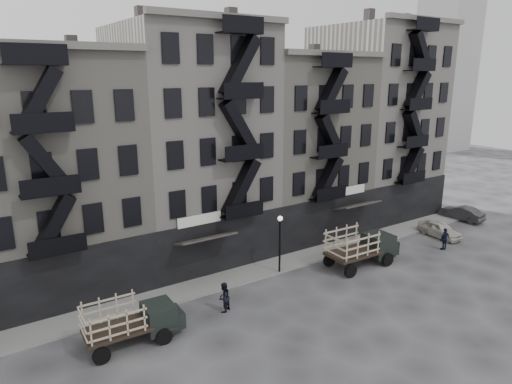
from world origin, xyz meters
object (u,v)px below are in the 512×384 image
stake_truck_west (131,318)px  car_far (462,213)px  car_east (440,229)px  policeman (445,239)px  stake_truck_east (362,244)px  pedestrian_mid (224,297)px

stake_truck_west → car_far: 33.55m
car_east → policeman: (-2.32, -2.02, 0.23)m
car_east → policeman: size_ratio=2.19×
car_far → stake_truck_west: bearing=0.2°
stake_truck_east → car_east: size_ratio=1.50×
car_east → car_far: 6.12m
stake_truck_east → car_far: stake_truck_east is taller
car_east → pedestrian_mid: (-21.91, -0.68, 0.24)m
stake_truck_west → car_east: size_ratio=1.31×
stake_truck_west → car_far: bearing=6.7°
stake_truck_east → policeman: stake_truck_east is taller
car_far → stake_truck_east: bearing=3.6°
car_east → stake_truck_east: bearing=-171.2°
policeman → stake_truck_east: bearing=-8.1°
car_east → stake_truck_west: bearing=-172.1°
car_east → policeman: 3.08m
car_east → car_far: size_ratio=0.96×
stake_truck_east → pedestrian_mid: stake_truck_east is taller
car_east → car_far: bearing=22.5°
stake_truck_east → policeman: 8.06m
pedestrian_mid → car_far: bearing=156.9°
car_far → pedestrian_mid: bearing=0.7°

